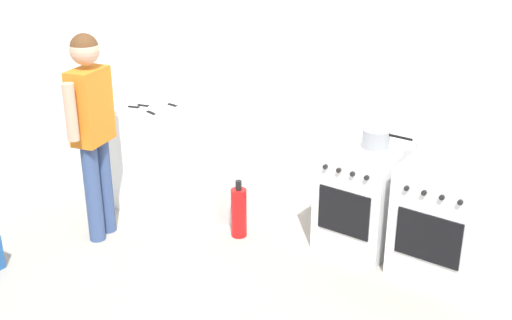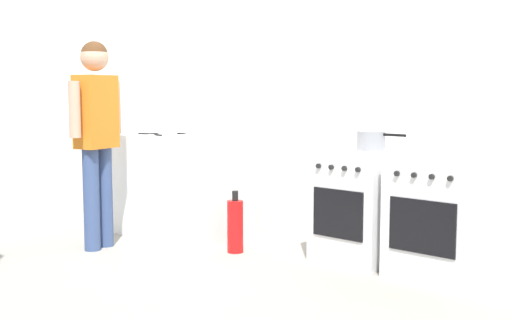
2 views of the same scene
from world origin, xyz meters
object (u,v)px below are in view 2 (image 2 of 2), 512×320
at_px(oven_right, 443,216).
at_px(knife_chef, 187,134).
at_px(fire_extinguisher, 235,226).
at_px(knife_paring, 157,135).
at_px(knife_bread, 163,134).
at_px(knife_carving, 153,134).
at_px(oven_left, 361,205).
at_px(pot, 371,141).
at_px(person, 96,125).
at_px(larder_cabinet, 150,119).

height_order(oven_right, knife_chef, knife_chef).
bearing_deg(fire_extinguisher, oven_right, 17.23).
relative_size(oven_right, fire_extinguisher, 1.70).
height_order(knife_chef, knife_paring, same).
bearing_deg(oven_right, knife_bread, -171.89).
distance_m(oven_right, knife_paring, 2.58).
distance_m(knife_chef, knife_bread, 0.23).
relative_size(knife_carving, fire_extinguisher, 0.65).
bearing_deg(knife_carving, oven_left, 12.93).
xyz_separation_m(pot, knife_chef, (-1.78, -0.26, -0.02)).
height_order(knife_bread, person, person).
bearing_deg(oven_right, knife_chef, -174.21).
xyz_separation_m(oven_right, larder_cabinet, (-3.32, 0.10, 0.57)).
distance_m(oven_left, larder_cabinet, 2.71).
bearing_deg(person, oven_left, 32.14).
bearing_deg(person, knife_chef, 83.54).
xyz_separation_m(knife_paring, person, (0.02, -0.64, 0.11)).
bearing_deg(larder_cabinet, knife_carving, -37.40).
bearing_deg(fire_extinguisher, knife_carving, 178.19).
distance_m(knife_bread, person, 0.78).
xyz_separation_m(oven_right, knife_paring, (-2.49, -0.49, 0.48)).
bearing_deg(oven_right, oven_left, -180.00).
bearing_deg(larder_cabinet, oven_right, -1.76).
height_order(oven_right, fire_extinguisher, oven_right).
bearing_deg(fire_extinguisher, knife_chef, 164.04).
bearing_deg(knife_chef, larder_cabinet, 160.17).
bearing_deg(larder_cabinet, knife_paring, -35.67).
height_order(pot, knife_paring, pot).
bearing_deg(knife_carving, fire_extinguisher, -1.81).
xyz_separation_m(knife_carving, fire_extinguisher, (1.07, -0.03, -0.69)).
bearing_deg(pot, knife_bread, -169.01).
height_order(knife_paring, person, person).
height_order(knife_carving, knife_bread, same).
relative_size(pot, knife_bread, 1.14).
xyz_separation_m(knife_chef, larder_cabinet, (-0.95, 0.34, 0.10)).
bearing_deg(larder_cabinet, knife_bread, -31.51).
distance_m(oven_left, knife_carving, 2.04).
height_order(knife_bread, fire_extinguisher, knife_bread).
distance_m(pot, larder_cabinet, 2.73).
distance_m(knife_bread, larder_cabinet, 0.90).
xyz_separation_m(oven_left, larder_cabinet, (-2.65, 0.10, 0.57)).
distance_m(knife_carving, person, 0.71).
distance_m(oven_left, oven_right, 0.67).
relative_size(oven_left, pot, 2.16).
height_order(pot, knife_chef, pot).
distance_m(knife_carving, fire_extinguisher, 1.27).
xyz_separation_m(knife_carving, person, (0.13, -0.69, 0.11)).
bearing_deg(person, knife_paring, 91.68).
bearing_deg(oven_right, knife_paring, -168.80).
bearing_deg(knife_bread, knife_paring, -62.18).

